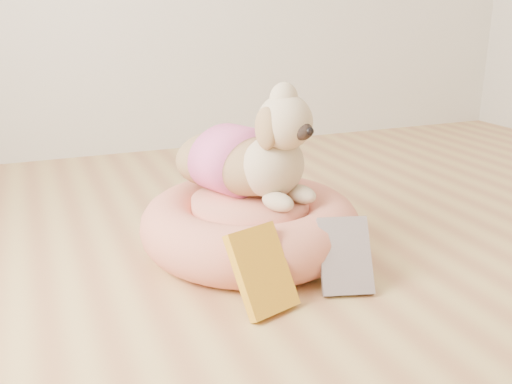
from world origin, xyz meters
name	(u,v)px	position (x,y,z in m)	size (l,w,h in m)	color
floor	(501,352)	(0.00, 0.00, 0.00)	(4.50, 4.50, 0.00)	#BB7E4D
pet_bed	(250,225)	(-0.33, 0.77, 0.09)	(0.72, 0.72, 0.18)	#DA7A55
dog	(249,137)	(-0.32, 0.80, 0.38)	(0.36, 0.52, 0.38)	brown
book_yellow	(262,270)	(-0.44, 0.41, 0.11)	(0.15, 0.03, 0.23)	yellow
book_white	(345,256)	(-0.17, 0.42, 0.10)	(0.14, 0.02, 0.22)	silver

